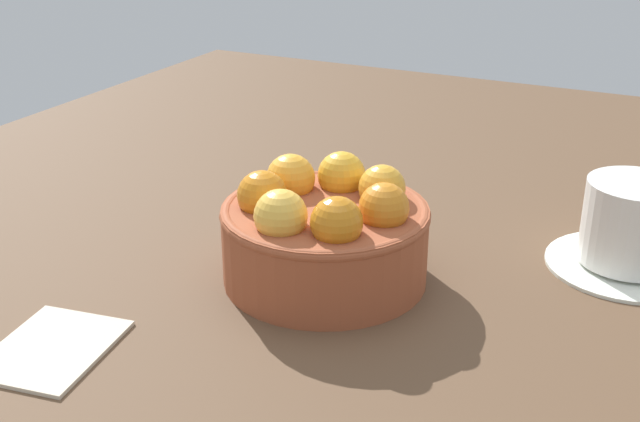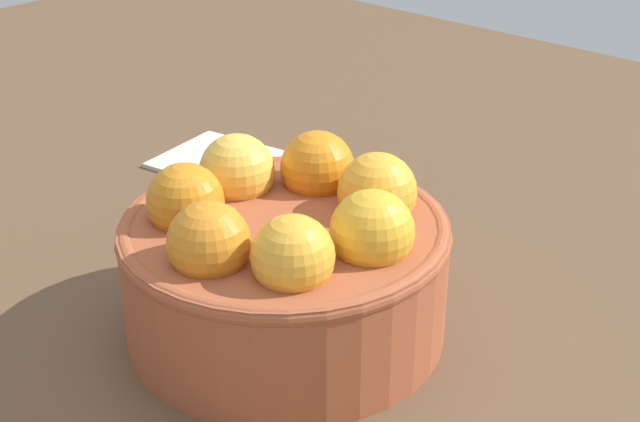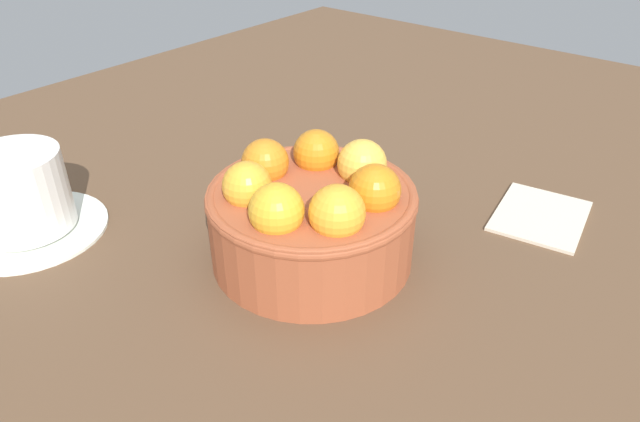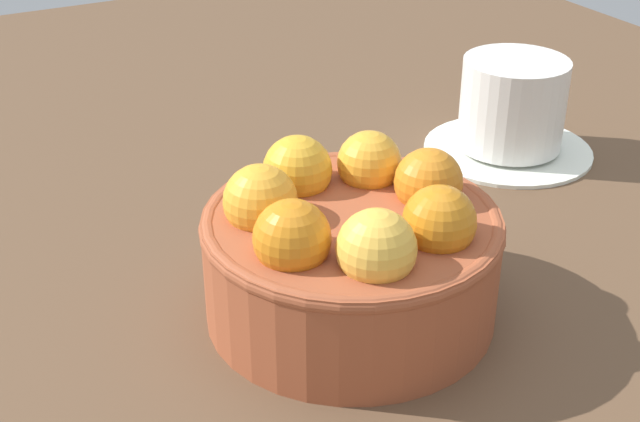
{
  "view_description": "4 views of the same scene",
  "coord_description": "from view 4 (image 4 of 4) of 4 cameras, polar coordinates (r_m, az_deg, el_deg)",
  "views": [
    {
      "loc": [
        52.25,
        25.2,
        31.14
      ],
      "look_at": [
        1.44,
        0.26,
        6.58
      ],
      "focal_mm": 45.18,
      "sensor_mm": 36.0,
      "label": 1
    },
    {
      "loc": [
        -28.16,
        28.83,
        27.41
      ],
      "look_at": [
        -1.1,
        -1.42,
        6.76
      ],
      "focal_mm": 51.66,
      "sensor_mm": 36.0,
      "label": 2
    },
    {
      "loc": [
        -29.83,
        -25.22,
        28.96
      ],
      "look_at": [
        0.29,
        -0.6,
        4.53
      ],
      "focal_mm": 32.66,
      "sensor_mm": 36.0,
      "label": 3
    },
    {
      "loc": [
        35.95,
        -21.13,
        29.72
      ],
      "look_at": [
        -0.52,
        -1.68,
        6.79
      ],
      "focal_mm": 49.54,
      "sensor_mm": 36.0,
      "label": 4
    }
  ],
  "objects": [
    {
      "name": "ground_plane",
      "position": [
        0.53,
        1.9,
        -8.57
      ],
      "size": [
        140.06,
        111.19,
        4.73
      ],
      "primitive_type": "cube",
      "color": "brown"
    },
    {
      "name": "terracotta_bowl",
      "position": [
        0.49,
        1.99,
        -2.49
      ],
      "size": [
        16.63,
        16.63,
        9.21
      ],
      "color": "#9E4C2D",
      "rests_on": "ground_plane"
    },
    {
      "name": "coffee_cup",
      "position": [
        0.7,
        12.28,
        6.28
      ],
      "size": [
        13.16,
        13.16,
        7.55
      ],
      "color": "white",
      "rests_on": "ground_plane"
    }
  ]
}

